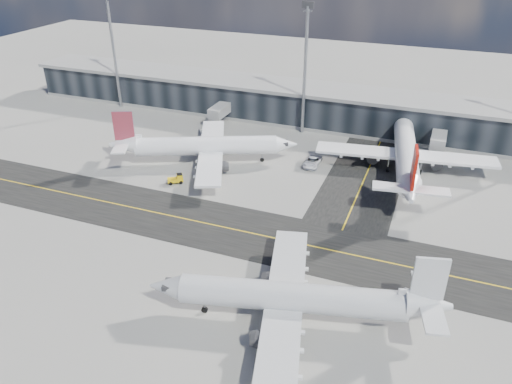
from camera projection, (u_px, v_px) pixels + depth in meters
ground at (214, 240)px, 77.32m from camera, size 300.00×300.00×0.00m
taxiway_lanes at (262, 212)px, 84.86m from camera, size 180.00×63.00×0.03m
terminal_concourse at (311, 106)px, 120.26m from camera, size 152.00×19.80×8.80m
floodlight_masts at (305, 66)px, 109.07m from camera, size 102.50×0.70×28.90m
airliner_af at (203, 146)px, 100.20m from camera, size 36.03×31.12×11.17m
airliner_redtail at (406, 154)px, 96.20m from camera, size 35.03×40.93×12.13m
airliner_near at (296, 298)px, 60.20m from camera, size 36.21×31.13×10.83m
baggage_tug at (177, 179)px, 93.68m from camera, size 3.14×2.75×1.81m
service_van at (312, 162)px, 100.38m from camera, size 2.87×6.17×1.71m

